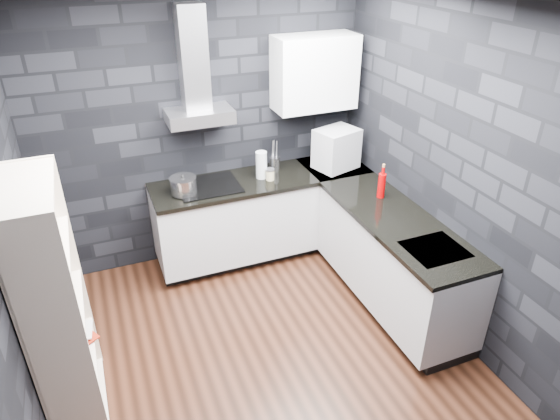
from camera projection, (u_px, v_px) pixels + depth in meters
ground at (261, 346)px, 4.19m from camera, size 3.20×3.20×0.00m
wall_back at (202, 130)px, 4.84m from camera, size 3.20×0.05×2.70m
wall_front at (381, 368)px, 2.21m from camera, size 3.20×0.05×2.70m
wall_left at (4, 253)px, 3.00m from camera, size 0.05×3.20×2.70m
wall_right at (446, 169)px, 4.05m from camera, size 0.05×3.20×2.70m
toekick_back at (262, 246)px, 5.41m from camera, size 2.18×0.50×0.10m
toekick_right at (392, 296)px, 4.68m from camera, size 0.50×1.78×0.10m
counter_back_cab at (263, 214)px, 5.17m from camera, size 2.20×0.60×0.76m
counter_right_cab at (393, 259)px, 4.46m from camera, size 0.60×1.80×0.76m
counter_back_top at (263, 179)px, 4.96m from camera, size 2.20×0.62×0.04m
counter_right_top at (397, 221)px, 4.26m from camera, size 0.62×1.80×0.04m
counter_corner_top at (334, 167)px, 5.23m from camera, size 0.62×0.62×0.04m
hood_body at (200, 116)px, 4.56m from camera, size 0.60×0.34×0.12m
hood_chimney at (193, 58)px, 4.37m from camera, size 0.24×0.20×0.90m
upper_cabinet at (315, 73)px, 4.79m from camera, size 0.80×0.35×0.70m
cooktop at (208, 186)px, 4.78m from camera, size 0.58×0.50×0.01m
sink_rim at (435, 250)px, 3.85m from camera, size 0.44×0.40×0.01m
pot at (184, 186)px, 4.60m from camera, size 0.27×0.27×0.14m
glass_vase at (261, 165)px, 4.89m from camera, size 0.14×0.14×0.27m
storage_jar at (270, 175)px, 4.89m from camera, size 0.11×0.11×0.10m
utensil_crock at (274, 163)px, 5.08m from camera, size 0.12×0.12×0.14m
appliance_garage at (336, 149)px, 5.02m from camera, size 0.48×0.41×0.40m
red_bottle at (382, 186)px, 4.54m from camera, size 0.09×0.09×0.23m
bookshelf at (57, 309)px, 3.24m from camera, size 0.50×0.85×1.80m
fruit_bowl at (55, 310)px, 3.17m from camera, size 0.26×0.26×0.05m
book_red at (69, 333)px, 3.51m from camera, size 0.15×0.10×0.22m
book_second at (67, 323)px, 3.56m from camera, size 0.15×0.03×0.21m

